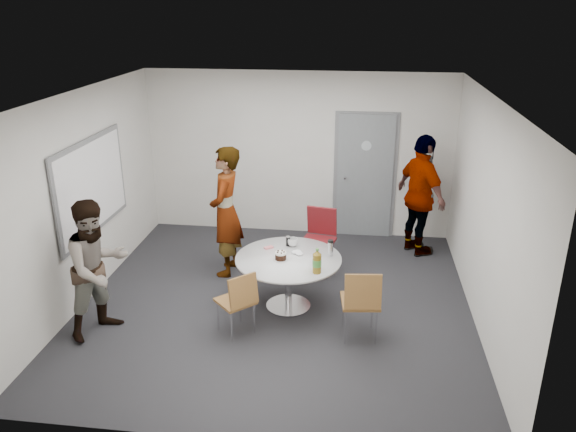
# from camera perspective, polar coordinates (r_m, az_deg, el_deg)

# --- Properties ---
(floor) EXTENTS (5.00, 5.00, 0.00)m
(floor) POSITION_cam_1_polar(r_m,az_deg,el_deg) (7.46, -1.17, -8.82)
(floor) COLOR black
(floor) RESTS_ON ground
(ceiling) EXTENTS (5.00, 5.00, 0.00)m
(ceiling) POSITION_cam_1_polar(r_m,az_deg,el_deg) (6.55, -1.35, 12.11)
(ceiling) COLOR silver
(ceiling) RESTS_ON wall_back
(wall_back) EXTENTS (5.00, 0.00, 5.00)m
(wall_back) POSITION_cam_1_polar(r_m,az_deg,el_deg) (9.26, 1.05, 6.25)
(wall_back) COLOR silver
(wall_back) RESTS_ON floor
(wall_left) EXTENTS (0.00, 5.00, 5.00)m
(wall_left) POSITION_cam_1_polar(r_m,az_deg,el_deg) (7.65, -20.11, 1.72)
(wall_left) COLOR silver
(wall_left) RESTS_ON floor
(wall_right) EXTENTS (0.00, 5.00, 5.00)m
(wall_right) POSITION_cam_1_polar(r_m,az_deg,el_deg) (6.99, 19.46, -0.01)
(wall_right) COLOR silver
(wall_right) RESTS_ON floor
(wall_front) EXTENTS (5.00, 0.00, 5.00)m
(wall_front) POSITION_cam_1_polar(r_m,az_deg,el_deg) (4.66, -5.87, -9.62)
(wall_front) COLOR silver
(wall_front) RESTS_ON floor
(door) EXTENTS (1.02, 0.17, 2.12)m
(door) POSITION_cam_1_polar(r_m,az_deg,el_deg) (9.28, 7.81, 4.01)
(door) COLOR gray
(door) RESTS_ON wall_back
(whiteboard) EXTENTS (0.04, 1.90, 1.25)m
(whiteboard) POSITION_cam_1_polar(r_m,az_deg,el_deg) (7.78, -19.29, 2.89)
(whiteboard) COLOR slate
(whiteboard) RESTS_ON wall_left
(table) EXTENTS (1.34, 1.34, 1.01)m
(table) POSITION_cam_1_polar(r_m,az_deg,el_deg) (7.09, 0.24, -4.96)
(table) COLOR silver
(table) RESTS_ON floor
(chair_near_left) EXTENTS (0.56, 0.56, 0.81)m
(chair_near_left) POSITION_cam_1_polar(r_m,az_deg,el_deg) (6.60, -5.01, -8.31)
(chair_near_left) COLOR brown
(chair_near_left) RESTS_ON floor
(chair_near_right) EXTENTS (0.48, 0.51, 0.90)m
(chair_near_right) POSITION_cam_1_polar(r_m,az_deg,el_deg) (6.50, 7.46, -8.30)
(chair_near_right) COLOR brown
(chair_near_right) RESTS_ON floor
(chair_far) EXTENTS (0.53, 0.57, 0.95)m
(chair_far) POSITION_cam_1_polar(r_m,az_deg,el_deg) (8.09, 3.23, -1.77)
(chair_far) COLOR maroon
(chair_far) RESTS_ON floor
(person_main) EXTENTS (0.46, 0.69, 1.87)m
(person_main) POSITION_cam_1_polar(r_m,az_deg,el_deg) (7.94, -6.33, 0.44)
(person_main) COLOR #A5C6EA
(person_main) RESTS_ON floor
(person_left) EXTENTS (0.96, 1.02, 1.66)m
(person_left) POSITION_cam_1_polar(r_m,az_deg,el_deg) (6.86, -18.79, -5.04)
(person_left) COLOR white
(person_left) RESTS_ON floor
(person_right) EXTENTS (0.95, 1.19, 1.89)m
(person_right) POSITION_cam_1_polar(r_m,az_deg,el_deg) (8.76, 13.35, 2.01)
(person_right) COLOR black
(person_right) RESTS_ON floor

